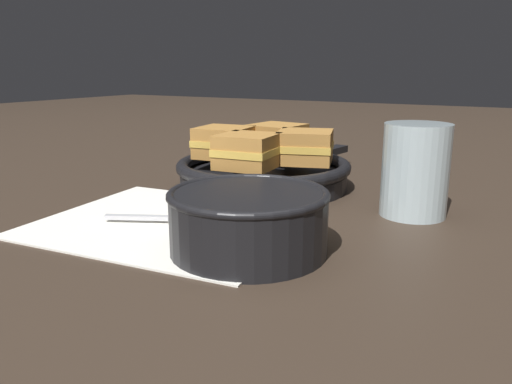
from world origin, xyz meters
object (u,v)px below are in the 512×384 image
object	(u,v)px
sandwich_near_right	(248,151)
drinking_glass	(415,170)
skillet	(264,173)
sandwich_far_left	(305,147)
soup_bowl	(248,217)
sandwich_near_left	(224,142)
spoon	(209,219)
sandwich_far_right	(277,139)

from	to	relation	value
sandwich_near_right	drinking_glass	world-z (taller)	drinking_glass
skillet	drinking_glass	bearing A→B (deg)	-10.04
skillet	sandwich_near_right	world-z (taller)	sandwich_near_right
sandwich_near_right	sandwich_far_left	size ratio (longest dim) A/B	0.87
soup_bowl	sandwich_near_right	xyz separation A→B (m)	(-0.11, 0.18, 0.03)
sandwich_near_left	sandwich_near_right	bearing A→B (deg)	-36.20
spoon	sandwich_near_left	distance (m)	0.22
sandwich_far_left	drinking_glass	world-z (taller)	drinking_glass
sandwich_near_right	sandwich_far_left	xyz separation A→B (m)	(0.05, 0.07, 0.00)
soup_bowl	sandwich_near_left	xyz separation A→B (m)	(-0.18, 0.24, 0.03)
skillet	sandwich_near_right	size ratio (longest dim) A/B	4.30
sandwich_near_left	sandwich_far_left	size ratio (longest dim) A/B	0.89
soup_bowl	sandwich_far_left	size ratio (longest dim) A/B	1.60
sandwich_near_left	drinking_glass	xyz separation A→B (m)	(0.29, -0.03, -0.01)
skillet	sandwich_near_left	xyz separation A→B (m)	(-0.06, -0.01, 0.04)
spoon	drinking_glass	world-z (taller)	drinking_glass
skillet	spoon	bearing A→B (deg)	-79.71
spoon	skillet	distance (m)	0.20
soup_bowl	drinking_glass	distance (m)	0.24
drinking_glass	sandwich_near_left	bearing A→B (deg)	174.40
sandwich_near_left	skillet	bearing A→B (deg)	10.62
skillet	drinking_glass	world-z (taller)	drinking_glass
sandwich_near_right	drinking_glass	distance (m)	0.22
sandwich_far_left	sandwich_near_left	bearing A→B (deg)	-171.20
skillet	sandwich_far_right	world-z (taller)	sandwich_far_right
sandwich_far_left	sandwich_far_right	world-z (taller)	same
sandwich_near_left	sandwich_far_left	bearing A→B (deg)	8.80
skillet	sandwich_far_right	bearing A→B (deg)	99.39
sandwich_far_left	skillet	bearing A→B (deg)	-173.06
spoon	drinking_glass	xyz separation A→B (m)	(0.19, 0.16, 0.05)
skillet	soup_bowl	bearing A→B (deg)	-64.69
sandwich_near_right	sandwich_far_left	world-z (taller)	same
sandwich_near_left	sandwich_near_right	world-z (taller)	same
sandwich_near_right	spoon	bearing A→B (deg)	-78.72
soup_bowl	drinking_glass	size ratio (longest dim) A/B	1.39
spoon	skillet	xyz separation A→B (m)	(-0.04, 0.20, 0.01)
drinking_glass	skillet	bearing A→B (deg)	169.96
sandwich_near_right	sandwich_far_right	size ratio (longest dim) A/B	0.98
soup_bowl	spoon	size ratio (longest dim) A/B	0.95
spoon	sandwich_far_left	xyz separation A→B (m)	(0.03, 0.20, 0.06)
sandwich_near_right	sandwich_far_right	bearing A→B (deg)	98.80
spoon	skillet	size ratio (longest dim) A/B	0.45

